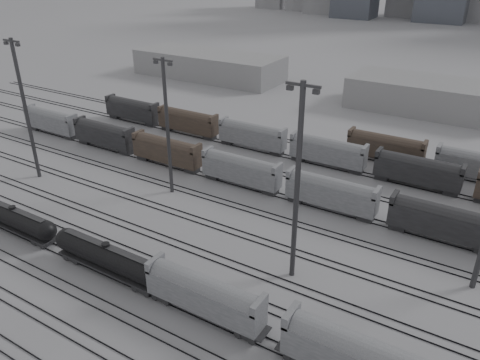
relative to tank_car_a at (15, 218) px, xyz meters
The scene contains 13 objects.
ground 29.70m from the tank_car_a, ahead, with size 900.00×900.00×0.00m, color #A9A8AD.
tracks 33.96m from the tank_car_a, 29.15° to the left, with size 220.00×71.50×0.16m.
tank_car_a is the anchor object (origin of this frame).
tank_car_b 19.16m from the tank_car_a, ahead, with size 18.20×3.03×4.50m.
hopper_car_a 34.52m from the tank_car_a, ahead, with size 14.91×2.96×5.33m.
hopper_car_b 52.95m from the tank_car_a, ahead, with size 16.03×3.18×5.73m.
light_mast_a 22.67m from the tank_car_a, 133.68° to the left, with size 4.05×0.65×25.34m.
light_mast_b 27.15m from the tank_car_a, 62.90° to the left, with size 3.75×0.60×23.45m.
light_mast_c 43.07m from the tank_car_a, 17.14° to the left, with size 4.12×0.66×25.74m.
bg_string_near 48.72m from the tank_car_a, 39.52° to the left, with size 151.00×3.00×5.60m.
bg_string_mid 66.88m from the tank_car_a, 44.65° to the left, with size 151.00×3.00×5.60m.
warehouse_left 98.81m from the tank_car_a, 107.93° to the left, with size 50.00×18.00×8.00m, color #9B9B9E.
warehouse_mid 102.01m from the tank_car_a, 67.16° to the left, with size 40.00×18.00×8.00m, color #9B9B9E.
Camera 1 is at (30.16, -32.54, 38.24)m, focal length 35.00 mm.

